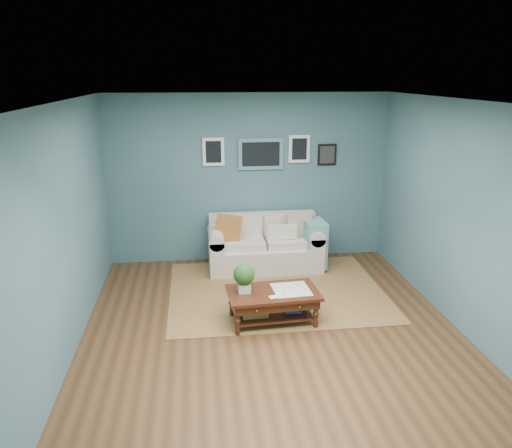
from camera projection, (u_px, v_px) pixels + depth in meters
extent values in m
plane|color=brown|center=(272.00, 330.00, 6.05)|extent=(5.00, 5.00, 0.00)
plane|color=white|center=(274.00, 101.00, 5.26)|extent=(5.00, 5.00, 0.00)
cube|color=#3B5864|center=(249.00, 179.00, 8.03)|extent=(4.50, 0.02, 2.70)
cube|color=#3B5864|center=(332.00, 332.00, 3.28)|extent=(4.50, 0.02, 2.70)
cube|color=#3B5864|center=(67.00, 231.00, 5.39)|extent=(0.02, 5.00, 2.70)
cube|color=#3B5864|center=(460.00, 216.00, 5.92)|extent=(0.02, 5.00, 2.70)
cube|color=slate|center=(261.00, 154.00, 7.91)|extent=(0.72, 0.03, 0.50)
cube|color=black|center=(261.00, 154.00, 7.90)|extent=(0.60, 0.01, 0.38)
cube|color=white|center=(213.00, 152.00, 7.81)|extent=(0.34, 0.03, 0.44)
cube|color=white|center=(299.00, 149.00, 7.97)|extent=(0.34, 0.03, 0.44)
cube|color=black|center=(327.00, 155.00, 8.05)|extent=(0.30, 0.03, 0.34)
cube|color=brown|center=(276.00, 291.00, 7.11)|extent=(3.01, 2.41, 0.01)
cube|color=#F1E0CD|center=(265.00, 257.00, 7.90)|extent=(1.31, 0.81, 0.39)
cube|color=#F1E0CD|center=(262.00, 226.00, 8.08)|extent=(1.71, 0.20, 0.44)
cube|color=#F1E0CD|center=(216.00, 253.00, 7.79)|extent=(0.22, 0.81, 0.57)
cube|color=#F1E0CD|center=(312.00, 249.00, 7.97)|extent=(0.22, 0.81, 0.57)
cylinder|color=#F1E0CD|center=(216.00, 236.00, 7.70)|extent=(0.24, 0.81, 0.24)
cylinder|color=#F1E0CD|center=(312.00, 232.00, 7.89)|extent=(0.24, 0.81, 0.24)
cube|color=#F1E0CD|center=(243.00, 244.00, 7.74)|extent=(0.66, 0.52, 0.12)
cube|color=#F1E0CD|center=(287.00, 242.00, 7.82)|extent=(0.66, 0.52, 0.12)
cube|color=#F1E0CD|center=(241.00, 225.00, 7.92)|extent=(0.66, 0.11, 0.33)
cube|color=#F1E0CD|center=(285.00, 223.00, 8.00)|extent=(0.66, 0.11, 0.33)
cube|color=#B34A1D|center=(228.00, 228.00, 7.64)|extent=(0.44, 0.16, 0.44)
cube|color=beige|center=(299.00, 224.00, 7.84)|extent=(0.43, 0.17, 0.42)
cube|color=beige|center=(282.00, 232.00, 7.72)|extent=(0.46, 0.11, 0.22)
cube|color=#77B1AB|center=(314.00, 243.00, 7.82)|extent=(0.31, 0.51, 0.74)
cube|color=#32140C|center=(273.00, 293.00, 6.12)|extent=(1.15, 0.72, 0.04)
cube|color=#32140C|center=(273.00, 298.00, 6.14)|extent=(1.07, 0.64, 0.11)
cube|color=#32140C|center=(273.00, 314.00, 6.21)|extent=(0.97, 0.54, 0.02)
sphere|color=gold|center=(257.00, 311.00, 5.82)|extent=(0.03, 0.03, 0.03)
sphere|color=gold|center=(300.00, 307.00, 5.91)|extent=(0.03, 0.03, 0.03)
cylinder|color=#32140C|center=(237.00, 321.00, 5.86)|extent=(0.06, 0.06, 0.38)
cylinder|color=#32140C|center=(316.00, 314.00, 6.03)|extent=(0.06, 0.06, 0.38)
cylinder|color=#32140C|center=(232.00, 302.00, 6.33)|extent=(0.06, 0.06, 0.38)
cylinder|color=#32140C|center=(305.00, 296.00, 6.50)|extent=(0.06, 0.06, 0.38)
cube|color=beige|center=(244.00, 288.00, 6.08)|extent=(0.16, 0.16, 0.11)
sphere|color=#1D4B1A|center=(244.00, 274.00, 6.03)|extent=(0.26, 0.26, 0.26)
cube|color=silver|center=(291.00, 289.00, 6.16)|extent=(0.47, 0.47, 0.01)
cube|color=#A78441|center=(254.00, 308.00, 6.14)|extent=(0.33, 0.24, 0.19)
cube|color=#254894|center=(293.00, 307.00, 6.25)|extent=(0.23, 0.18, 0.10)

